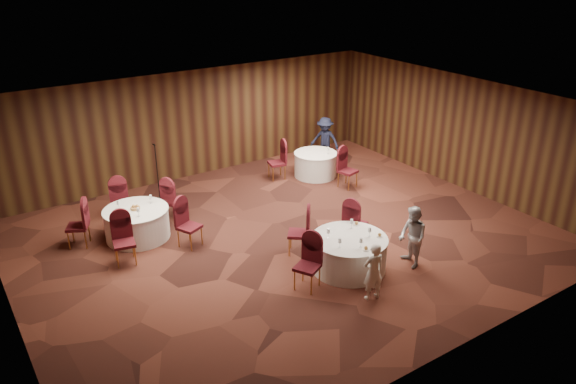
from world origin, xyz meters
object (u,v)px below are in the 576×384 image
table_main (349,253)px  woman_b (412,237)px  table_right (315,164)px  table_left (137,223)px  woman_a (373,272)px  man_c (325,140)px  mic_stand (158,184)px

table_main → woman_b: size_ratio=1.19×
woman_b → table_right: bearing=-178.6°
table_left → table_right: 5.96m
woman_a → table_right: bearing=-108.1°
table_left → man_c: (6.87, 1.64, 0.37)m
table_left → woman_a: bearing=-59.7°
mic_stand → woman_a: bearing=-76.2°
woman_a → table_left: bearing=-51.2°
table_right → man_c: bearing=40.2°
table_right → woman_a: 6.58m
table_right → man_c: 1.32m
table_left → table_right: (5.90, 0.82, 0.00)m
table_left → woman_b: 6.44m
table_main → woman_a: 1.21m
table_main → mic_stand: (-2.02, 5.74, 0.10)m
woman_b → man_c: (2.36, 6.22, 0.05)m
table_main → table_right: size_ratio=1.27×
mic_stand → woman_b: bearing=-63.1°
table_main → table_left: (-3.30, 3.93, -0.00)m
woman_b → man_c: size_ratio=0.93×
table_left → table_right: same height
woman_b → man_c: man_c is taller
table_main → table_right: (2.60, 4.74, -0.00)m
table_right → woman_a: woman_a is taller
table_main → woman_b: woman_b is taller
mic_stand → woman_a: mic_stand is taller
man_c → table_left: bearing=-108.4°
woman_a → mic_stand: bearing=-67.7°
table_main → mic_stand: bearing=109.4°
woman_a → man_c: 7.76m
woman_a → man_c: size_ratio=0.82×
woman_b → table_left: bearing=-119.6°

